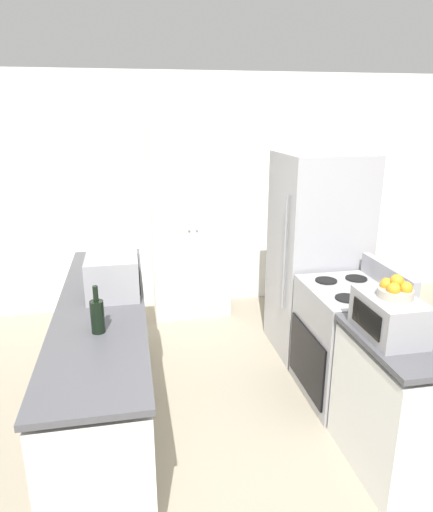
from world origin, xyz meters
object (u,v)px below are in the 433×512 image
(microwave, at_px, (113,274))
(pantry_cabinet, at_px, (190,224))
(refrigerator, at_px, (317,256))
(wine_bottle, at_px, (97,315))
(fruit_bowl, at_px, (396,289))
(stove, at_px, (347,341))
(toaster_oven, at_px, (389,316))

(microwave, bearing_deg, pantry_cabinet, 63.73)
(pantry_cabinet, distance_m, refrigerator, 1.47)
(pantry_cabinet, relative_size, wine_bottle, 6.81)
(fruit_bowl, bearing_deg, microwave, 148.46)
(pantry_cabinet, relative_size, refrigerator, 1.10)
(stove, distance_m, microwave, 1.88)
(stove, bearing_deg, refrigerator, 86.63)
(refrigerator, xyz_separation_m, toaster_oven, (-0.19, -1.53, 0.11))
(microwave, relative_size, toaster_oven, 1.12)
(fruit_bowl, bearing_deg, refrigerator, 83.45)
(stove, xyz_separation_m, wine_bottle, (-1.84, -0.37, 0.56))
(stove, xyz_separation_m, fruit_bowl, (-0.13, -0.74, 0.74))
(microwave, xyz_separation_m, wine_bottle, (-0.08, -0.63, -0.04))
(pantry_cabinet, distance_m, wine_bottle, 2.36)
(stove, bearing_deg, microwave, 171.63)
(pantry_cabinet, distance_m, toaster_oven, 2.70)
(toaster_oven, distance_m, fruit_bowl, 0.17)
(fruit_bowl, bearing_deg, toaster_oven, 172.35)
(microwave, distance_m, wine_bottle, 0.64)
(wine_bottle, xyz_separation_m, fruit_bowl, (1.71, -0.37, 0.19))
(stove, distance_m, wine_bottle, 1.96)
(pantry_cabinet, bearing_deg, refrigerator, -45.19)
(pantry_cabinet, distance_m, fruit_bowl, 2.72)
(microwave, height_order, wine_bottle, wine_bottle)
(refrigerator, bearing_deg, toaster_oven, -97.24)
(stove, distance_m, refrigerator, 0.91)
(microwave, relative_size, fruit_bowl, 2.49)
(refrigerator, height_order, toaster_oven, refrigerator)
(stove, bearing_deg, fruit_bowl, -99.87)
(refrigerator, bearing_deg, fruit_bowl, -96.55)
(microwave, bearing_deg, wine_bottle, -97.11)
(stove, height_order, microwave, microwave)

